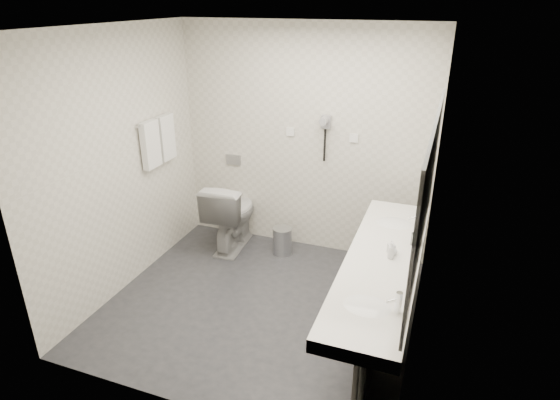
% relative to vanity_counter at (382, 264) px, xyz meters
% --- Properties ---
extents(floor, '(2.80, 2.80, 0.00)m').
position_rel_vanity_counter_xyz_m(floor, '(-1.12, 0.20, -0.80)').
color(floor, '#2A2B30').
rests_on(floor, ground).
extents(ceiling, '(2.80, 2.80, 0.00)m').
position_rel_vanity_counter_xyz_m(ceiling, '(-1.12, 0.20, 1.70)').
color(ceiling, silver).
rests_on(ceiling, wall_back).
extents(wall_back, '(2.80, 0.00, 2.80)m').
position_rel_vanity_counter_xyz_m(wall_back, '(-1.12, 1.50, 0.45)').
color(wall_back, silver).
rests_on(wall_back, floor).
extents(wall_front, '(2.80, 0.00, 2.80)m').
position_rel_vanity_counter_xyz_m(wall_front, '(-1.12, -1.10, 0.45)').
color(wall_front, silver).
rests_on(wall_front, floor).
extents(wall_left, '(0.00, 2.60, 2.60)m').
position_rel_vanity_counter_xyz_m(wall_left, '(-2.52, 0.20, 0.45)').
color(wall_left, silver).
rests_on(wall_left, floor).
extents(wall_right, '(0.00, 2.60, 2.60)m').
position_rel_vanity_counter_xyz_m(wall_right, '(0.27, 0.20, 0.45)').
color(wall_right, silver).
rests_on(wall_right, floor).
extents(vanity_counter, '(0.55, 2.20, 0.10)m').
position_rel_vanity_counter_xyz_m(vanity_counter, '(0.00, 0.00, 0.00)').
color(vanity_counter, white).
rests_on(vanity_counter, floor).
extents(vanity_panel, '(0.03, 2.15, 0.75)m').
position_rel_vanity_counter_xyz_m(vanity_panel, '(0.02, 0.00, -0.42)').
color(vanity_panel, gray).
rests_on(vanity_panel, floor).
extents(vanity_post_far, '(0.06, 0.06, 0.75)m').
position_rel_vanity_counter_xyz_m(vanity_post_far, '(0.05, 1.04, -0.42)').
color(vanity_post_far, silver).
rests_on(vanity_post_far, floor).
extents(mirror, '(0.02, 2.20, 1.05)m').
position_rel_vanity_counter_xyz_m(mirror, '(0.26, 0.00, 0.65)').
color(mirror, '#B2BCC6').
rests_on(mirror, wall_right).
extents(basin_near, '(0.40, 0.31, 0.05)m').
position_rel_vanity_counter_xyz_m(basin_near, '(0.00, -0.65, 0.04)').
color(basin_near, white).
rests_on(basin_near, vanity_counter).
extents(basin_far, '(0.40, 0.31, 0.05)m').
position_rel_vanity_counter_xyz_m(basin_far, '(0.00, 0.65, 0.04)').
color(basin_far, white).
rests_on(basin_far, vanity_counter).
extents(faucet_near, '(0.04, 0.04, 0.15)m').
position_rel_vanity_counter_xyz_m(faucet_near, '(0.19, -0.65, 0.12)').
color(faucet_near, silver).
rests_on(faucet_near, vanity_counter).
extents(faucet_far, '(0.04, 0.04, 0.15)m').
position_rel_vanity_counter_xyz_m(faucet_far, '(0.19, 0.65, 0.12)').
color(faucet_far, silver).
rests_on(faucet_far, vanity_counter).
extents(soap_bottle_a, '(0.07, 0.07, 0.11)m').
position_rel_vanity_counter_xyz_m(soap_bottle_a, '(0.05, 0.10, 0.11)').
color(soap_bottle_a, white).
rests_on(soap_bottle_a, vanity_counter).
extents(soap_bottle_b, '(0.08, 0.08, 0.08)m').
position_rel_vanity_counter_xyz_m(soap_bottle_b, '(0.07, 0.08, 0.09)').
color(soap_bottle_b, white).
rests_on(soap_bottle_b, vanity_counter).
extents(soap_bottle_c, '(0.07, 0.07, 0.14)m').
position_rel_vanity_counter_xyz_m(soap_bottle_c, '(0.06, 0.02, 0.12)').
color(soap_bottle_c, white).
rests_on(soap_bottle_c, vanity_counter).
extents(glass_left, '(0.07, 0.07, 0.10)m').
position_rel_vanity_counter_xyz_m(glass_left, '(0.20, 0.30, 0.10)').
color(glass_left, silver).
rests_on(glass_left, vanity_counter).
extents(glass_right, '(0.09, 0.09, 0.12)m').
position_rel_vanity_counter_xyz_m(glass_right, '(0.22, 0.33, 0.11)').
color(glass_right, silver).
rests_on(glass_right, vanity_counter).
extents(toilet, '(0.51, 0.84, 0.82)m').
position_rel_vanity_counter_xyz_m(toilet, '(-1.87, 1.16, -0.39)').
color(toilet, white).
rests_on(toilet, floor).
extents(flush_plate, '(0.18, 0.02, 0.12)m').
position_rel_vanity_counter_xyz_m(flush_plate, '(-1.98, 1.49, 0.15)').
color(flush_plate, '#B2B5BA').
rests_on(flush_plate, wall_back).
extents(pedal_bin, '(0.27, 0.27, 0.31)m').
position_rel_vanity_counter_xyz_m(pedal_bin, '(-1.25, 1.19, -0.65)').
color(pedal_bin, '#B2B5BA').
rests_on(pedal_bin, floor).
extents(bin_lid, '(0.22, 0.22, 0.02)m').
position_rel_vanity_counter_xyz_m(bin_lid, '(-1.25, 1.19, -0.49)').
color(bin_lid, '#B2B5BA').
rests_on(bin_lid, pedal_bin).
extents(towel_rail, '(0.02, 0.62, 0.02)m').
position_rel_vanity_counter_xyz_m(towel_rail, '(-2.47, 0.75, 0.75)').
color(towel_rail, silver).
rests_on(towel_rail, wall_left).
extents(towel_near, '(0.07, 0.24, 0.48)m').
position_rel_vanity_counter_xyz_m(towel_near, '(-2.46, 0.61, 0.53)').
color(towel_near, white).
rests_on(towel_near, towel_rail).
extents(towel_far, '(0.07, 0.24, 0.48)m').
position_rel_vanity_counter_xyz_m(towel_far, '(-2.46, 0.89, 0.53)').
color(towel_far, white).
rests_on(towel_far, towel_rail).
extents(dryer_cradle, '(0.10, 0.04, 0.14)m').
position_rel_vanity_counter_xyz_m(dryer_cradle, '(-0.88, 1.47, 0.70)').
color(dryer_cradle, gray).
rests_on(dryer_cradle, wall_back).
extents(dryer_barrel, '(0.08, 0.14, 0.08)m').
position_rel_vanity_counter_xyz_m(dryer_barrel, '(-0.88, 1.40, 0.73)').
color(dryer_barrel, gray).
rests_on(dryer_barrel, dryer_cradle).
extents(dryer_cord, '(0.02, 0.02, 0.35)m').
position_rel_vanity_counter_xyz_m(dryer_cord, '(-0.88, 1.46, 0.45)').
color(dryer_cord, black).
rests_on(dryer_cord, dryer_cradle).
extents(switch_plate_a, '(0.09, 0.02, 0.09)m').
position_rel_vanity_counter_xyz_m(switch_plate_a, '(-1.27, 1.49, 0.55)').
color(switch_plate_a, white).
rests_on(switch_plate_a, wall_back).
extents(switch_plate_b, '(0.09, 0.02, 0.09)m').
position_rel_vanity_counter_xyz_m(switch_plate_b, '(-0.57, 1.49, 0.55)').
color(switch_plate_b, white).
rests_on(switch_plate_b, wall_back).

